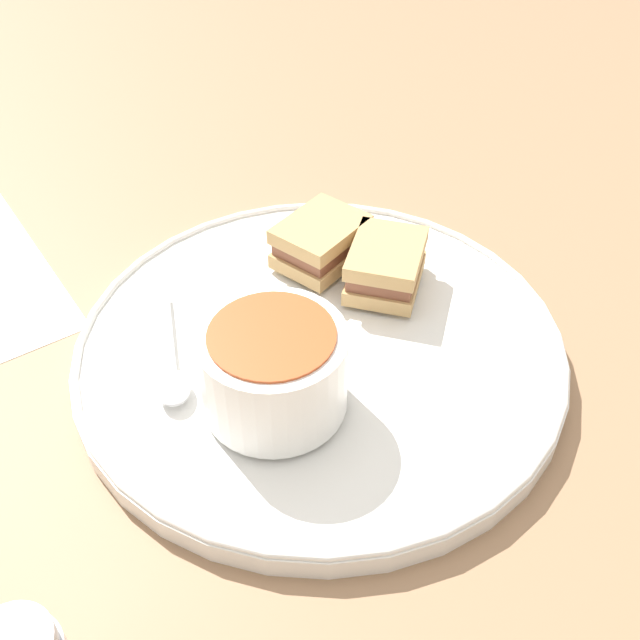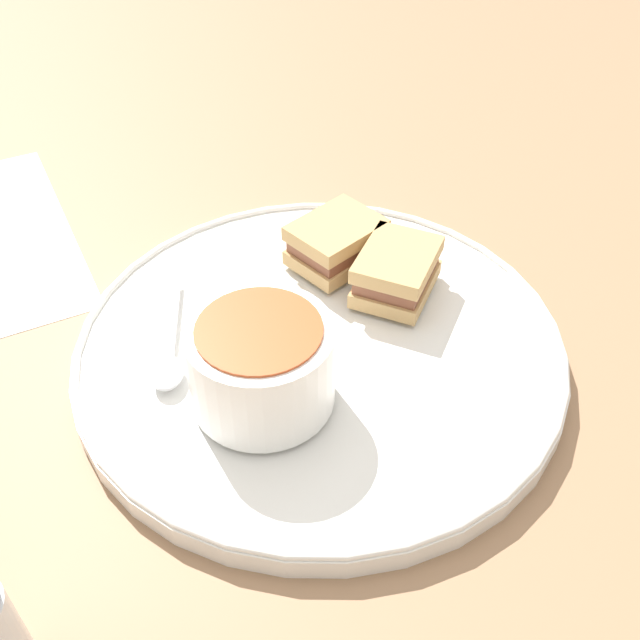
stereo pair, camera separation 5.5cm
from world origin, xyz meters
The scene contains 6 objects.
ground_plane centered at (0.00, 0.00, 0.00)m, with size 2.40×2.40×0.00m, color #8E6B4C.
plate centered at (0.00, 0.00, 0.01)m, with size 0.37×0.37×0.02m.
soup_bowl centered at (0.07, 0.01, 0.05)m, with size 0.10×0.10×0.06m.
spoon centered at (0.09, -0.06, 0.03)m, with size 0.10×0.10×0.01m.
sandwich_half_near centered at (-0.08, 0.01, 0.04)m, with size 0.08×0.07×0.04m.
sandwich_half_far centered at (-0.08, -0.05, 0.04)m, with size 0.08×0.06×0.04m.
Camera 2 is at (0.31, 0.26, 0.41)m, focal length 42.00 mm.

